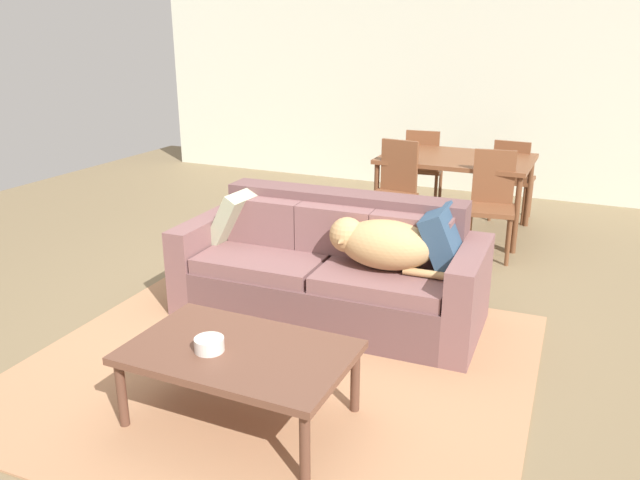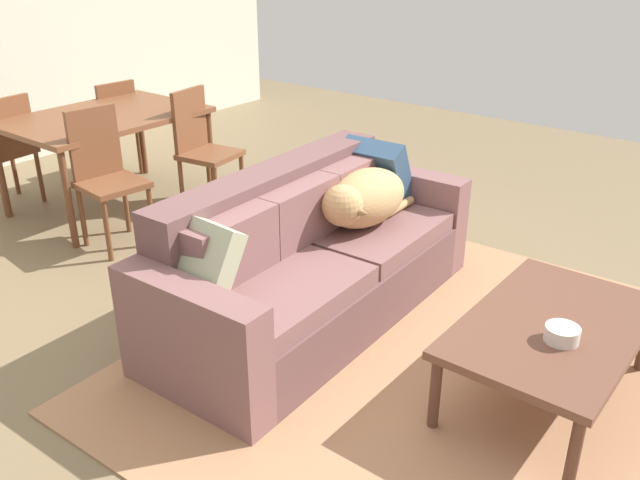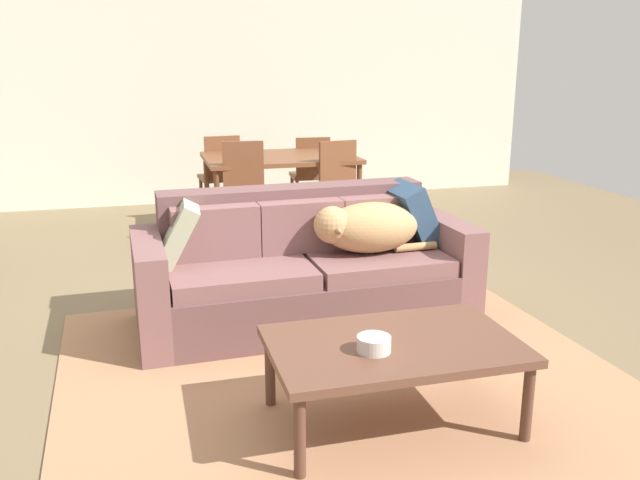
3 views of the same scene
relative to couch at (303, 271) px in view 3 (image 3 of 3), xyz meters
The scene contains 14 objects.
ground_plane 0.37m from the couch, behind, with size 10.00×10.00×0.00m, color #7A6748.
back_partition 4.14m from the couch, 92.44° to the left, with size 8.00×0.12×2.70m, color silver.
area_rug 0.89m from the couch, 89.87° to the right, with size 2.93×2.66×0.01m, color #AD7C56.
couch is the anchor object (origin of this frame).
dog_on_left_cushion 0.49m from the couch, 12.65° to the right, with size 0.81×0.40×0.32m.
throw_pillow_by_left_arm 0.84m from the couch, behind, with size 0.10×0.40×0.40m, color #AAB08D.
throw_pillow_by_right_arm 0.84m from the couch, ahead, with size 0.15×0.41×0.41m, color #2E4965.
coffee_table 1.37m from the couch, 86.48° to the right, with size 1.13×0.71×0.41m.
bowl_on_coffee_table 1.45m from the couch, 91.59° to the right, with size 0.15×0.15×0.07m, color silver.
dining_table 2.36m from the couch, 81.69° to the left, with size 1.42×1.00×0.75m.
dining_chair_near_left 1.73m from the couch, 93.47° to the left, with size 0.44×0.44×0.96m.
dining_chair_near_right 1.90m from the couch, 65.30° to the left, with size 0.45×0.45×0.93m.
dining_chair_far_left 2.92m from the couch, 93.11° to the left, with size 0.44×0.44×0.90m.
dining_chair_far_right 2.99m from the couch, 74.49° to the left, with size 0.43×0.43×0.86m.
Camera 3 is at (-0.80, -3.98, 1.65)m, focal length 37.52 mm.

